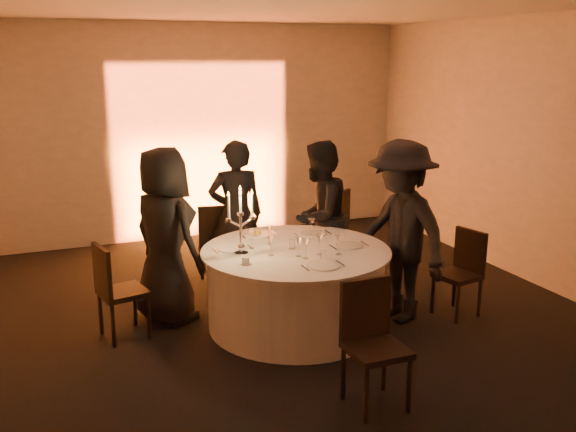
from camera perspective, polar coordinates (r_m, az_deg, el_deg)
name	(u,v)px	position (r m, az deg, el deg)	size (l,w,h in m)	color
floor	(296,325)	(6.34, 0.68, -9.65)	(7.00, 7.00, 0.00)	black
ceiling	(297,2)	(5.82, 0.77, 18.48)	(7.00, 7.00, 0.00)	silver
wall_back	(201,132)	(9.20, -7.73, 7.40)	(7.00, 7.00, 0.00)	#AFACA3
wall_right	(551,155)	(7.56, 22.31, 5.03)	(7.00, 7.00, 0.00)	#AFACA3
uplighter_fixture	(210,236)	(9.19, -6.97, -1.80)	(0.25, 0.12, 0.10)	black
banquet_table	(296,288)	(6.20, 0.69, -6.40)	(1.80, 1.80, 0.77)	black
chair_left	(115,286)	(6.09, -15.16, -6.06)	(0.48, 0.47, 0.90)	black
chair_back_left	(215,236)	(7.59, -6.55, -1.78)	(0.45, 0.45, 0.88)	black
chair_back_right	(331,226)	(7.66, 3.83, -0.94)	(0.61, 0.61, 1.01)	black
chair_right	(462,268)	(6.68, 15.25, -4.47)	(0.45, 0.45, 0.87)	black
chair_front	(372,336)	(4.88, 7.44, -10.51)	(0.42, 0.42, 0.95)	black
guest_left	(165,236)	(6.29, -10.85, -1.76)	(0.84, 0.55, 1.73)	black
guest_back_left	(236,215)	(7.13, -4.66, 0.11)	(0.61, 0.40, 1.67)	black
guest_back_right	(319,217)	(7.05, 2.77, -0.05)	(0.81, 0.63, 1.67)	black
guest_right	(400,232)	(6.31, 9.96, -1.39)	(1.16, 0.66, 1.79)	black
plate_left	(233,249)	(6.09, -4.89, -2.93)	(0.36, 0.29, 0.01)	white
plate_back_left	(258,233)	(6.57, -2.68, -1.54)	(0.36, 0.29, 0.08)	white
plate_back_right	(313,234)	(6.59, 2.21, -1.57)	(0.35, 0.27, 0.01)	white
plate_right	(349,245)	(6.21, 5.44, -2.60)	(0.36, 0.26, 0.01)	white
plate_front	(323,266)	(5.60, 3.13, -4.43)	(0.36, 0.29, 0.01)	white
coffee_cup	(246,261)	(5.66, -3.79, -3.99)	(0.11, 0.11, 0.07)	white
candelabra	(241,231)	(5.87, -4.21, -1.32)	(0.28, 0.13, 0.66)	silver
wine_glass_a	(270,230)	(6.21, -1.65, -1.28)	(0.07, 0.07, 0.19)	white
wine_glass_b	(271,241)	(5.86, -1.55, -2.24)	(0.07, 0.07, 0.19)	white
wine_glass_c	(320,240)	(5.89, 2.82, -2.17)	(0.07, 0.07, 0.19)	white
wine_glass_d	(306,244)	(5.77, 1.60, -2.49)	(0.07, 0.07, 0.19)	white
wine_glass_e	(339,240)	(5.91, 4.55, -2.14)	(0.07, 0.07, 0.19)	white
wine_glass_f	(311,224)	(6.45, 2.05, -0.69)	(0.07, 0.07, 0.19)	white
wine_glass_g	(251,234)	(6.09, -3.28, -1.62)	(0.07, 0.07, 0.19)	white
wine_glass_h	(299,242)	(5.83, 0.96, -2.32)	(0.07, 0.07, 0.19)	white
tumbler_a	(324,256)	(5.75, 3.20, -3.53)	(0.07, 0.07, 0.09)	white
tumbler_b	(292,244)	(6.08, 0.37, -2.52)	(0.07, 0.07, 0.09)	white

